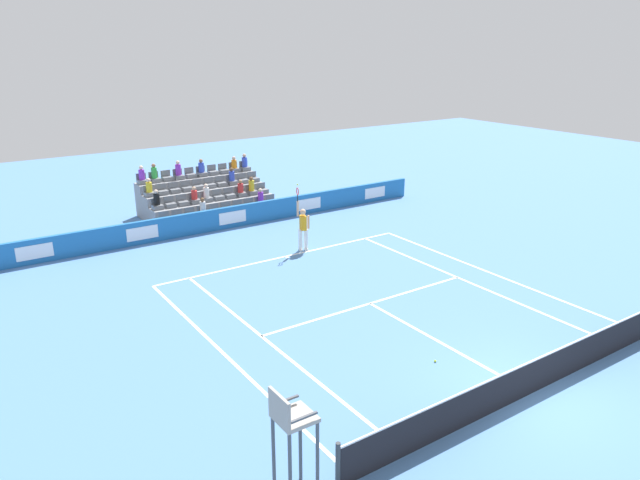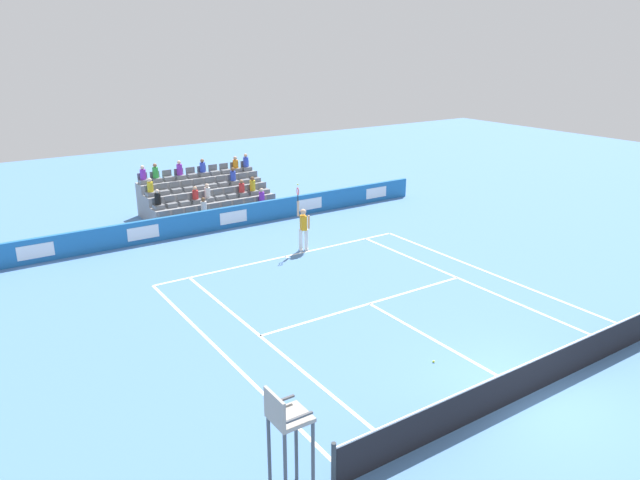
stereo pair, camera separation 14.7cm
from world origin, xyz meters
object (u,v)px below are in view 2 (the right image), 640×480
at_px(tennis_player, 303,227).
at_px(umpire_chair, 287,429).
at_px(tennis_net, 532,376).
at_px(loose_tennis_ball, 434,361).

relative_size(tennis_player, umpire_chair, 1.22).
height_order(tennis_player, umpire_chair, tennis_player).
distance_m(tennis_net, loose_tennis_ball, 2.63).
bearing_deg(loose_tennis_ball, tennis_net, 110.63).
bearing_deg(umpire_chair, tennis_player, -123.39).
height_order(umpire_chair, loose_tennis_ball, umpire_chair).
xyz_separation_m(tennis_player, umpire_chair, (7.78, 11.80, 0.53)).
distance_m(umpire_chair, loose_tennis_ball, 6.39).
relative_size(umpire_chair, loose_tennis_ball, 34.41).
height_order(tennis_player, loose_tennis_ball, tennis_player).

